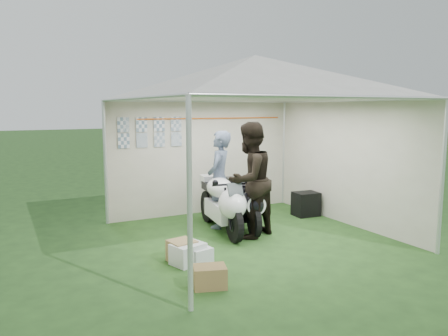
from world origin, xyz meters
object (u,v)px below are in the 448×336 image
(crate_1, at_px, (182,251))
(paddock_stand, at_px, (231,211))
(person_blue_jacket, at_px, (219,179))
(equipment_box, at_px, (306,204))
(crate_0, at_px, (188,254))
(crate_3, at_px, (210,277))
(canopy_tent, at_px, (254,82))
(crate_2, at_px, (200,256))
(motorcycle_white, at_px, (223,202))
(motorcycle_black, at_px, (244,201))
(person_dark_jacket, at_px, (249,180))

(crate_1, bearing_deg, paddock_stand, 46.06)
(person_blue_jacket, xyz_separation_m, equipment_box, (1.92, -0.06, -0.64))
(crate_1, bearing_deg, crate_0, -72.12)
(paddock_stand, relative_size, crate_3, 0.97)
(canopy_tent, height_order, crate_2, canopy_tent)
(paddock_stand, distance_m, crate_0, 2.66)
(motorcycle_white, distance_m, crate_1, 1.60)
(crate_3, bearing_deg, canopy_tent, 45.33)
(person_blue_jacket, relative_size, crate_3, 4.42)
(paddock_stand, relative_size, person_blue_jacket, 0.22)
(person_blue_jacket, xyz_separation_m, crate_1, (-1.29, -1.39, -0.73))
(motorcycle_white, relative_size, crate_1, 5.78)
(paddock_stand, height_order, person_blue_jacket, person_blue_jacket)
(motorcycle_black, xyz_separation_m, crate_2, (-1.43, -1.24, -0.39))
(motorcycle_black, distance_m, crate_2, 1.93)
(equipment_box, relative_size, crate_3, 1.21)
(person_blue_jacket, bearing_deg, crate_1, -0.87)
(crate_1, height_order, crate_3, crate_1)
(motorcycle_black, height_order, person_blue_jacket, person_blue_jacket)
(paddock_stand, distance_m, equipment_box, 1.52)
(crate_0, bearing_deg, equipment_box, 24.48)
(paddock_stand, height_order, crate_3, paddock_stand)
(person_blue_jacket, bearing_deg, paddock_stand, 175.65)
(motorcycle_white, bearing_deg, crate_3, -113.15)
(equipment_box, height_order, crate_0, equipment_box)
(equipment_box, xyz_separation_m, crate_1, (-3.22, -1.32, -0.09))
(motorcycle_black, bearing_deg, motorcycle_white, -163.45)
(crate_0, xyz_separation_m, crate_3, (-0.08, -0.87, -0.01))
(person_blue_jacket, xyz_separation_m, crate_2, (-1.09, -1.57, -0.77))
(paddock_stand, xyz_separation_m, crate_2, (-1.60, -2.05, -0.03))
(crate_3, bearing_deg, equipment_box, 35.41)
(paddock_stand, xyz_separation_m, crate_0, (-1.76, -1.99, 0.00))
(crate_2, bearing_deg, motorcycle_white, 51.06)
(equipment_box, bearing_deg, crate_3, -144.59)
(person_dark_jacket, bearing_deg, crate_1, -0.18)
(motorcycle_white, bearing_deg, person_blue_jacket, 79.12)
(motorcycle_black, bearing_deg, person_blue_jacket, 147.22)
(person_dark_jacket, relative_size, crate_0, 4.47)
(canopy_tent, distance_m, motorcycle_black, 2.13)
(motorcycle_white, bearing_deg, crate_0, -126.82)
(crate_0, bearing_deg, person_blue_jacket, 50.27)
(canopy_tent, xyz_separation_m, person_dark_jacket, (-0.05, 0.03, -1.61))
(crate_0, distance_m, crate_3, 0.87)
(person_dark_jacket, xyz_separation_m, crate_0, (-1.42, -0.73, -0.83))
(crate_3, bearing_deg, person_blue_jacket, 60.71)
(motorcycle_black, distance_m, crate_0, 2.01)
(canopy_tent, distance_m, crate_0, 2.93)
(paddock_stand, xyz_separation_m, crate_1, (-1.80, -1.87, 0.01))
(crate_2, bearing_deg, canopy_tent, 30.12)
(paddock_stand, distance_m, person_blue_jacket, 1.02)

